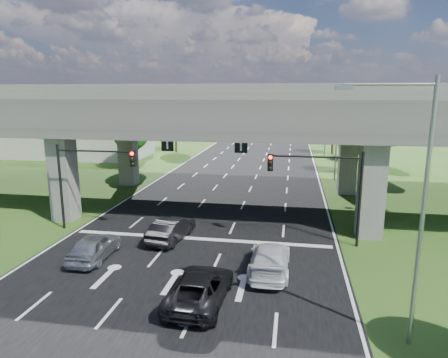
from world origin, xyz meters
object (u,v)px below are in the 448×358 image
(streetlight_beyond, at_px, (323,118))
(car_white, at_px, (270,259))
(car_dark, at_px, (172,229))
(streetlight_near, at_px, (413,195))
(car_trailing, at_px, (200,288))
(signal_left, at_px, (88,172))
(signal_right, at_px, (324,180))
(streetlight_far, at_px, (334,127))
(car_silver, at_px, (95,247))

(streetlight_beyond, relative_size, car_white, 1.95)
(car_white, bearing_deg, car_dark, -29.54)
(streetlight_beyond, xyz_separation_m, car_dark, (-11.84, -37.00, -5.06))
(streetlight_near, bearing_deg, car_trailing, 169.08)
(car_white, bearing_deg, signal_left, -20.26)
(streetlight_near, distance_m, car_trailing, 9.78)
(signal_right, relative_size, car_white, 1.17)
(car_dark, bearing_deg, signal_left, -1.56)
(car_dark, bearing_deg, streetlight_far, -112.17)
(streetlight_beyond, bearing_deg, streetlight_near, -90.00)
(streetlight_far, bearing_deg, car_white, -102.02)
(streetlight_near, xyz_separation_m, car_white, (-5.26, 5.28, -5.07))
(streetlight_beyond, bearing_deg, car_trailing, -100.45)
(streetlight_near, height_order, streetlight_beyond, same)
(signal_right, distance_m, car_silver, 14.23)
(car_trailing, bearing_deg, streetlight_far, -103.90)
(signal_right, height_order, car_silver, signal_right)
(signal_right, bearing_deg, car_trailing, -125.31)
(car_silver, bearing_deg, car_dark, -134.48)
(streetlight_near, distance_m, streetlight_far, 30.00)
(streetlight_beyond, xyz_separation_m, car_white, (-5.26, -40.72, -5.07))
(streetlight_far, bearing_deg, streetlight_near, -90.00)
(streetlight_near, relative_size, car_dark, 2.17)
(streetlight_far, height_order, car_silver, streetlight_far)
(signal_left, xyz_separation_m, streetlight_near, (17.92, -9.94, 1.66))
(car_silver, xyz_separation_m, car_trailing, (7.10, -3.74, -0.03))
(signal_right, relative_size, streetlight_beyond, 0.60)
(streetlight_far, relative_size, car_trailing, 1.95)
(streetlight_near, height_order, car_dark, streetlight_near)
(car_trailing, bearing_deg, signal_left, -38.50)
(streetlight_far, bearing_deg, car_trailing, -106.09)
(streetlight_far, distance_m, car_trailing, 30.01)
(streetlight_near, xyz_separation_m, car_dark, (-11.84, 9.00, -5.06))
(streetlight_far, distance_m, car_white, 25.78)
(car_dark, height_order, car_white, car_dark)
(signal_left, height_order, car_trailing, signal_left)
(streetlight_near, bearing_deg, car_dark, 142.76)
(signal_left, relative_size, car_dark, 1.30)
(signal_right, xyz_separation_m, car_silver, (-13.02, -4.62, -3.42))
(car_white, bearing_deg, car_silver, -0.28)
(streetlight_near, bearing_deg, streetlight_beyond, 90.00)
(signal_right, distance_m, car_trailing, 10.81)
(car_trailing, bearing_deg, car_dark, -61.66)
(streetlight_beyond, bearing_deg, car_silver, -110.61)
(streetlight_far, xyz_separation_m, car_white, (-5.26, -24.72, -5.07))
(car_dark, relative_size, car_white, 0.90)
(car_silver, relative_size, car_white, 0.85)
(signal_right, height_order, streetlight_near, streetlight_near)
(streetlight_beyond, bearing_deg, signal_left, -116.43)
(streetlight_far, height_order, car_white, streetlight_far)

